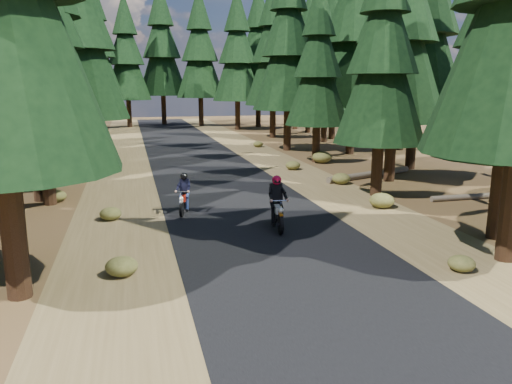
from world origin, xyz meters
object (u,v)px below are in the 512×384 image
log_far (472,196)px  rider_follow (184,200)px  log_near (370,174)px  rider_lead (277,212)px

log_far → rider_follow: 11.85m
log_near → rider_follow: (-10.02, -4.98, 0.34)m
log_far → rider_lead: 9.34m
log_far → rider_lead: rider_lead is taller
log_far → rider_follow: rider_follow is taller
log_far → rider_follow: (-11.83, 0.62, 0.38)m
log_near → log_far: (1.81, -5.60, -0.04)m
log_near → rider_follow: size_ratio=3.30×
log_near → rider_follow: rider_follow is taller
rider_follow → log_far: bearing=-167.4°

